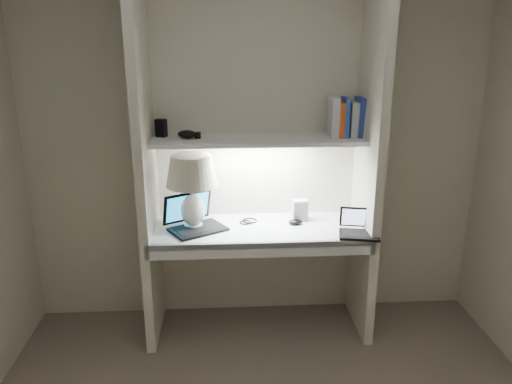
{
  "coord_description": "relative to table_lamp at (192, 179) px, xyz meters",
  "views": [
    {
      "loc": [
        -0.21,
        -1.92,
        2.01
      ],
      "look_at": [
        -0.03,
        1.05,
        1.08
      ],
      "focal_mm": 35.0,
      "sensor_mm": 36.0,
      "label": 1
    }
  ],
  "objects": [
    {
      "name": "alcove_panel_right",
      "position": [
        1.17,
        -0.02,
        0.14
      ],
      "size": [
        0.06,
        0.55,
        2.5
      ],
      "primitive_type": "cube",
      "color": "beige",
      "rests_on": "floor"
    },
    {
      "name": "cable_coil",
      "position": [
        0.39,
        0.09,
        -0.33
      ],
      "size": [
        0.12,
        0.12,
        0.01
      ],
      "primitive_type": "torus",
      "rotation": [
        0.0,
        0.0,
        0.23
      ],
      "color": "black",
      "rests_on": "desk"
    },
    {
      "name": "desk_apron",
      "position": [
        0.44,
        -0.28,
        -0.39
      ],
      "size": [
        1.46,
        0.03,
        0.1
      ],
      "primitive_type": "cube",
      "color": "silver",
      "rests_on": "desk"
    },
    {
      "name": "book_row",
      "position": [
        1.04,
        0.09,
        0.38
      ],
      "size": [
        0.25,
        0.17,
        0.26
      ],
      "color": "silver",
      "rests_on": "shelf"
    },
    {
      "name": "back_wall",
      "position": [
        0.44,
        0.25,
        0.14
      ],
      "size": [
        3.2,
        0.01,
        2.5
      ],
      "primitive_type": "cube",
      "color": "beige",
      "rests_on": "floor"
    },
    {
      "name": "strip_light",
      "position": [
        0.44,
        0.07,
        0.22
      ],
      "size": [
        0.6,
        0.04,
        0.02
      ],
      "primitive_type": "cube",
      "color": "white",
      "rests_on": "shelf"
    },
    {
      "name": "shelf_gadget",
      "position": [
        -0.02,
        0.08,
        0.29
      ],
      "size": [
        0.15,
        0.12,
        0.05
      ],
      "primitive_type": "ellipsoid",
      "rotation": [
        0.0,
        0.0,
        -0.25
      ],
      "color": "black",
      "rests_on": "shelf"
    },
    {
      "name": "laptop_main",
      "position": [
        0.0,
        -0.02,
        -0.28
      ],
      "size": [
        0.45,
        0.44,
        0.24
      ],
      "rotation": [
        0.0,
        0.0,
        0.54
      ],
      "color": "black",
      "rests_on": "desk"
    },
    {
      "name": "speaker",
      "position": [
        0.74,
        0.09,
        -0.26
      ],
      "size": [
        0.11,
        0.08,
        0.15
      ],
      "primitive_type": "cube",
      "rotation": [
        0.0,
        0.0,
        0.08
      ],
      "color": "silver",
      "rests_on": "desk"
    },
    {
      "name": "sticky_note",
      "position": [
        -0.13,
        -0.07,
        -0.34
      ],
      "size": [
        0.09,
        0.09,
        0.0
      ],
      "primitive_type": "cube",
      "rotation": [
        0.0,
        0.0,
        0.47
      ],
      "color": "yellow",
      "rests_on": "desk"
    },
    {
      "name": "table_lamp",
      "position": [
        0.0,
        0.0,
        0.0
      ],
      "size": [
        0.34,
        0.34,
        0.5
      ],
      "color": "white",
      "rests_on": "desk"
    },
    {
      "name": "laptop_netbook",
      "position": [
        1.09,
        -0.19,
        -0.3
      ],
      "size": [
        0.3,
        0.27,
        0.17
      ],
      "rotation": [
        0.0,
        0.0,
        -0.21
      ],
      "color": "black",
      "rests_on": "desk"
    },
    {
      "name": "desk",
      "position": [
        0.44,
        -0.02,
        -0.36
      ],
      "size": [
        1.4,
        0.55,
        0.04
      ],
      "primitive_type": "cube",
      "color": "white",
      "rests_on": "alcove_panel_left"
    },
    {
      "name": "alcove_panel_left",
      "position": [
        -0.29,
        -0.02,
        0.14
      ],
      "size": [
        0.06,
        0.55,
        2.5
      ],
      "primitive_type": "cube",
      "color": "beige",
      "rests_on": "floor"
    },
    {
      "name": "shelf",
      "position": [
        0.44,
        0.07,
        0.24
      ],
      "size": [
        1.4,
        0.36,
        0.03
      ],
      "primitive_type": "cube",
      "color": "silver",
      "rests_on": "back_wall"
    },
    {
      "name": "shelf_box",
      "position": [
        -0.2,
        0.15,
        0.32
      ],
      "size": [
        0.08,
        0.07,
        0.12
      ],
      "primitive_type": "cube",
      "rotation": [
        0.0,
        0.0,
        -0.41
      ],
      "color": "black",
      "rests_on": "shelf"
    },
    {
      "name": "mouse",
      "position": [
        0.7,
        0.01,
        -0.32
      ],
      "size": [
        0.1,
        0.06,
        0.04
      ],
      "primitive_type": "ellipsoid",
      "rotation": [
        0.0,
        0.0,
        -0.0
      ],
      "color": "black",
      "rests_on": "desk"
    }
  ]
}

